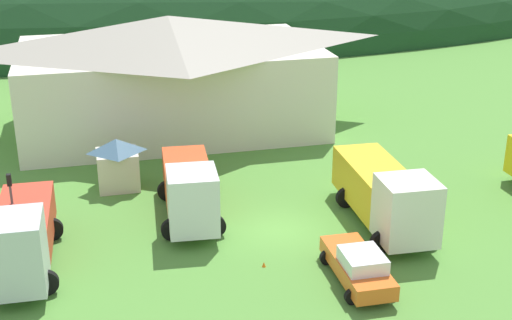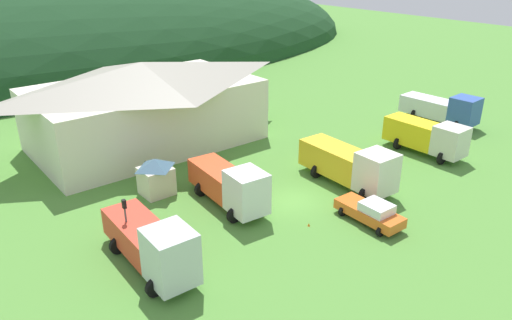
{
  "view_description": "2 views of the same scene",
  "coord_description": "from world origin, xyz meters",
  "px_view_note": "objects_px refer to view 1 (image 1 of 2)",
  "views": [
    {
      "loc": [
        -8.81,
        -30.28,
        16.0
      ],
      "look_at": [
        0.27,
        6.19,
        1.36
      ],
      "focal_mm": 49.79,
      "sensor_mm": 36.0,
      "label": 1
    },
    {
      "loc": [
        -22.19,
        -23.07,
        17.21
      ],
      "look_at": [
        0.1,
        4.66,
        1.64
      ],
      "focal_mm": 34.09,
      "sensor_mm": 36.0,
      "label": 2
    }
  ],
  "objects_px": {
    "service_pickup_orange": "(358,266)",
    "traffic_light_west": "(12,203)",
    "depot_building": "(170,71)",
    "play_shed_cream": "(118,163)",
    "tow_truck_silver": "(21,236)",
    "heavy_rig_striped": "(386,193)",
    "traffic_cone_near_pickup": "(264,267)",
    "heavy_rig_white": "(189,189)"
  },
  "relations": [
    {
      "from": "tow_truck_silver",
      "to": "service_pickup_orange",
      "type": "height_order",
      "value": "tow_truck_silver"
    },
    {
      "from": "tow_truck_silver",
      "to": "heavy_rig_striped",
      "type": "height_order",
      "value": "tow_truck_silver"
    },
    {
      "from": "service_pickup_orange",
      "to": "traffic_light_west",
      "type": "bearing_deg",
      "value": -114.3
    },
    {
      "from": "heavy_rig_white",
      "to": "service_pickup_orange",
      "type": "relative_size",
      "value": 1.62
    },
    {
      "from": "depot_building",
      "to": "heavy_rig_white",
      "type": "distance_m",
      "value": 15.14
    },
    {
      "from": "heavy_rig_striped",
      "to": "service_pickup_orange",
      "type": "height_order",
      "value": "heavy_rig_striped"
    },
    {
      "from": "heavy_rig_striped",
      "to": "play_shed_cream",
      "type": "bearing_deg",
      "value": -120.87
    },
    {
      "from": "tow_truck_silver",
      "to": "traffic_cone_near_pickup",
      "type": "bearing_deg",
      "value": 80.02
    },
    {
      "from": "traffic_light_west",
      "to": "tow_truck_silver",
      "type": "bearing_deg",
      "value": -79.61
    },
    {
      "from": "heavy_rig_striped",
      "to": "service_pickup_orange",
      "type": "relative_size",
      "value": 1.73
    },
    {
      "from": "heavy_rig_white",
      "to": "traffic_light_west",
      "type": "distance_m",
      "value": 8.46
    },
    {
      "from": "depot_building",
      "to": "tow_truck_silver",
      "type": "xyz_separation_m",
      "value": [
        -9.03,
        -18.32,
        -2.3
      ]
    },
    {
      "from": "heavy_rig_white",
      "to": "traffic_light_west",
      "type": "relative_size",
      "value": 2.13
    },
    {
      "from": "play_shed_cream",
      "to": "traffic_cone_near_pickup",
      "type": "distance_m",
      "value": 12.14
    },
    {
      "from": "play_shed_cream",
      "to": "tow_truck_silver",
      "type": "distance_m",
      "value": 9.68
    },
    {
      "from": "service_pickup_orange",
      "to": "traffic_light_west",
      "type": "distance_m",
      "value": 16.0
    },
    {
      "from": "heavy_rig_striped",
      "to": "depot_building",
      "type": "bearing_deg",
      "value": -153.38
    },
    {
      "from": "service_pickup_orange",
      "to": "traffic_light_west",
      "type": "height_order",
      "value": "traffic_light_west"
    },
    {
      "from": "depot_building",
      "to": "traffic_light_west",
      "type": "height_order",
      "value": "depot_building"
    },
    {
      "from": "heavy_rig_white",
      "to": "traffic_cone_near_pickup",
      "type": "xyz_separation_m",
      "value": [
        2.43,
        -5.55,
        -1.73
      ]
    },
    {
      "from": "depot_building",
      "to": "play_shed_cream",
      "type": "distance_m",
      "value": 11.06
    },
    {
      "from": "tow_truck_silver",
      "to": "traffic_cone_near_pickup",
      "type": "xyz_separation_m",
      "value": [
        10.36,
        -2.15,
        -1.74
      ]
    },
    {
      "from": "heavy_rig_white",
      "to": "service_pickup_orange",
      "type": "height_order",
      "value": "heavy_rig_white"
    },
    {
      "from": "tow_truck_silver",
      "to": "heavy_rig_striped",
      "type": "bearing_deg",
      "value": 92.75
    },
    {
      "from": "depot_building",
      "to": "service_pickup_orange",
      "type": "xyz_separation_m",
      "value": [
        4.9,
        -22.74,
        -3.21
      ]
    },
    {
      "from": "traffic_light_west",
      "to": "play_shed_cream",
      "type": "bearing_deg",
      "value": 49.66
    },
    {
      "from": "heavy_rig_white",
      "to": "heavy_rig_striped",
      "type": "xyz_separation_m",
      "value": [
        9.26,
        -3.09,
        0.07
      ]
    },
    {
      "from": "heavy_rig_striped",
      "to": "traffic_light_west",
      "type": "height_order",
      "value": "traffic_light_west"
    },
    {
      "from": "play_shed_cream",
      "to": "tow_truck_silver",
      "type": "relative_size",
      "value": 0.35
    },
    {
      "from": "heavy_rig_white",
      "to": "traffic_light_west",
      "type": "bearing_deg",
      "value": -78.98
    },
    {
      "from": "play_shed_cream",
      "to": "tow_truck_silver",
      "type": "height_order",
      "value": "tow_truck_silver"
    },
    {
      "from": "play_shed_cream",
      "to": "heavy_rig_striped",
      "type": "xyz_separation_m",
      "value": [
        12.52,
        -8.17,
        0.3
      ]
    },
    {
      "from": "traffic_light_west",
      "to": "depot_building",
      "type": "bearing_deg",
      "value": 59.15
    },
    {
      "from": "depot_building",
      "to": "service_pickup_orange",
      "type": "distance_m",
      "value": 23.49
    },
    {
      "from": "tow_truck_silver",
      "to": "traffic_light_west",
      "type": "distance_m",
      "value": 2.55
    },
    {
      "from": "play_shed_cream",
      "to": "traffic_light_west",
      "type": "xyz_separation_m",
      "value": [
        -5.12,
        -6.03,
        0.81
      ]
    },
    {
      "from": "depot_building",
      "to": "heavy_rig_striped",
      "type": "xyz_separation_m",
      "value": [
        8.16,
        -18.01,
        -2.24
      ]
    },
    {
      "from": "depot_building",
      "to": "play_shed_cream",
      "type": "bearing_deg",
      "value": -113.89
    },
    {
      "from": "play_shed_cream",
      "to": "tow_truck_silver",
      "type": "xyz_separation_m",
      "value": [
        -4.67,
        -8.48,
        0.24
      ]
    },
    {
      "from": "heavy_rig_striped",
      "to": "tow_truck_silver",
      "type": "bearing_deg",
      "value": -86.73
    },
    {
      "from": "traffic_light_west",
      "to": "traffic_cone_near_pickup",
      "type": "distance_m",
      "value": 11.97
    },
    {
      "from": "depot_building",
      "to": "heavy_rig_white",
      "type": "bearing_deg",
      "value": -94.22
    }
  ]
}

